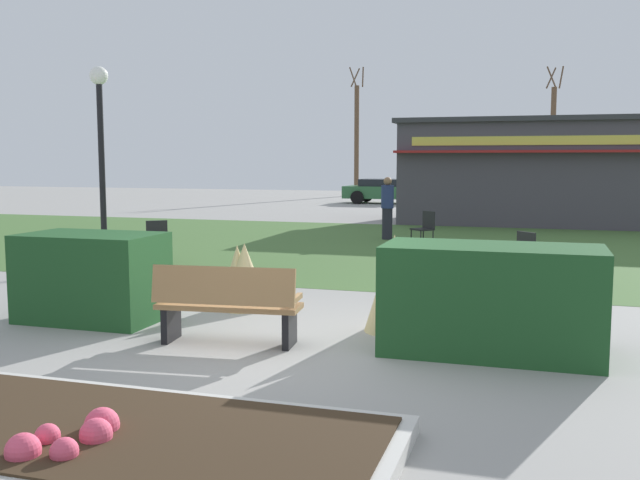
{
  "coord_description": "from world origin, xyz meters",
  "views": [
    {
      "loc": [
        2.76,
        -7.64,
        2.17
      ],
      "look_at": [
        -0.27,
        2.23,
        0.99
      ],
      "focal_mm": 40.01,
      "sensor_mm": 36.0,
      "label": 1
    }
  ],
  "objects_px": {
    "cafe_chair_center": "(158,238)",
    "tree_right_bg": "(552,141)",
    "tree_left_bg": "(357,138)",
    "lamppost_mid": "(101,142)",
    "park_bench": "(227,305)",
    "food_kiosk": "(555,171)",
    "person_strolling": "(387,208)",
    "cafe_chair_east": "(521,252)",
    "parked_car_west_slot": "(387,190)",
    "trash_bin": "(580,307)",
    "cafe_chair_west": "(425,226)"
  },
  "relations": [
    {
      "from": "cafe_chair_east",
      "to": "cafe_chair_center",
      "type": "bearing_deg",
      "value": 178.78
    },
    {
      "from": "person_strolling",
      "to": "parked_car_west_slot",
      "type": "bearing_deg",
      "value": -105.73
    },
    {
      "from": "cafe_chair_east",
      "to": "person_strolling",
      "type": "xyz_separation_m",
      "value": [
        -3.64,
        5.96,
        0.33
      ]
    },
    {
      "from": "park_bench",
      "to": "tree_left_bg",
      "type": "bearing_deg",
      "value": 101.68
    },
    {
      "from": "park_bench",
      "to": "tree_right_bg",
      "type": "bearing_deg",
      "value": 82.95
    },
    {
      "from": "person_strolling",
      "to": "tree_left_bg",
      "type": "height_order",
      "value": "tree_left_bg"
    },
    {
      "from": "cafe_chair_east",
      "to": "cafe_chair_center",
      "type": "relative_size",
      "value": 1.0
    },
    {
      "from": "lamppost_mid",
      "to": "cafe_chair_west",
      "type": "xyz_separation_m",
      "value": [
        5.68,
        5.16,
        -1.99
      ]
    },
    {
      "from": "parked_car_west_slot",
      "to": "tree_left_bg",
      "type": "xyz_separation_m",
      "value": [
        -3.32,
        7.0,
        2.77
      ]
    },
    {
      "from": "food_kiosk",
      "to": "person_strolling",
      "type": "relative_size",
      "value": 6.11
    },
    {
      "from": "cafe_chair_east",
      "to": "person_strolling",
      "type": "height_order",
      "value": "person_strolling"
    },
    {
      "from": "cafe_chair_west",
      "to": "cafe_chair_center",
      "type": "bearing_deg",
      "value": -138.38
    },
    {
      "from": "lamppost_mid",
      "to": "tree_right_bg",
      "type": "relative_size",
      "value": 0.57
    },
    {
      "from": "cafe_chair_east",
      "to": "tree_left_bg",
      "type": "height_order",
      "value": "tree_left_bg"
    },
    {
      "from": "lamppost_mid",
      "to": "tree_right_bg",
      "type": "xyz_separation_m",
      "value": [
        8.94,
        27.86,
        0.63
      ]
    },
    {
      "from": "lamppost_mid",
      "to": "cafe_chair_east",
      "type": "relative_size",
      "value": 4.47
    },
    {
      "from": "tree_left_bg",
      "to": "food_kiosk",
      "type": "bearing_deg",
      "value": -55.48
    },
    {
      "from": "person_strolling",
      "to": "parked_car_west_slot",
      "type": "relative_size",
      "value": 0.4
    },
    {
      "from": "trash_bin",
      "to": "tree_right_bg",
      "type": "bearing_deg",
      "value": 89.81
    },
    {
      "from": "park_bench",
      "to": "cafe_chair_east",
      "type": "height_order",
      "value": "park_bench"
    },
    {
      "from": "lamppost_mid",
      "to": "parked_car_west_slot",
      "type": "xyz_separation_m",
      "value": [
        1.17,
        22.26,
        -1.87
      ]
    },
    {
      "from": "cafe_chair_center",
      "to": "tree_right_bg",
      "type": "height_order",
      "value": "tree_right_bg"
    },
    {
      "from": "cafe_chair_center",
      "to": "tree_right_bg",
      "type": "distance_m",
      "value": 28.4
    },
    {
      "from": "park_bench",
      "to": "lamppost_mid",
      "type": "distance_m",
      "value": 7.18
    },
    {
      "from": "trash_bin",
      "to": "cafe_chair_center",
      "type": "distance_m",
      "value": 9.21
    },
    {
      "from": "lamppost_mid",
      "to": "parked_car_west_slot",
      "type": "distance_m",
      "value": 22.37
    },
    {
      "from": "food_kiosk",
      "to": "tree_left_bg",
      "type": "height_order",
      "value": "tree_left_bg"
    },
    {
      "from": "cafe_chair_center",
      "to": "tree_left_bg",
      "type": "xyz_separation_m",
      "value": [
        -2.91,
        28.47,
        2.88
      ]
    },
    {
      "from": "cafe_chair_west",
      "to": "tree_right_bg",
      "type": "height_order",
      "value": "tree_right_bg"
    },
    {
      "from": "lamppost_mid",
      "to": "trash_bin",
      "type": "distance_m",
      "value": 9.77
    },
    {
      "from": "tree_left_bg",
      "to": "person_strolling",
      "type": "bearing_deg",
      "value": -73.8
    },
    {
      "from": "trash_bin",
      "to": "tree_left_bg",
      "type": "xyz_separation_m",
      "value": [
        -10.99,
        32.88,
        2.96
      ]
    },
    {
      "from": "lamppost_mid",
      "to": "cafe_chair_east",
      "type": "bearing_deg",
      "value": 4.47
    },
    {
      "from": "food_kiosk",
      "to": "parked_car_west_slot",
      "type": "relative_size",
      "value": 2.44
    },
    {
      "from": "park_bench",
      "to": "lamppost_mid",
      "type": "xyz_separation_m",
      "value": [
        -4.9,
        4.85,
        2.04
      ]
    },
    {
      "from": "park_bench",
      "to": "trash_bin",
      "type": "height_order",
      "value": "park_bench"
    },
    {
      "from": "cafe_chair_west",
      "to": "tree_left_bg",
      "type": "height_order",
      "value": "tree_left_bg"
    },
    {
      "from": "tree_right_bg",
      "to": "park_bench",
      "type": "bearing_deg",
      "value": -97.05
    },
    {
      "from": "lamppost_mid",
      "to": "person_strolling",
      "type": "xyz_separation_m",
      "value": [
        4.43,
        6.59,
        -1.65
      ]
    },
    {
      "from": "food_kiosk",
      "to": "cafe_chair_center",
      "type": "relative_size",
      "value": 11.6
    },
    {
      "from": "cafe_chair_east",
      "to": "cafe_chair_center",
      "type": "height_order",
      "value": "same"
    },
    {
      "from": "food_kiosk",
      "to": "person_strolling",
      "type": "height_order",
      "value": "food_kiosk"
    },
    {
      "from": "lamppost_mid",
      "to": "cafe_chair_center",
      "type": "bearing_deg",
      "value": 46.24
    },
    {
      "from": "cafe_chair_center",
      "to": "tree_left_bg",
      "type": "distance_m",
      "value": 28.76
    },
    {
      "from": "lamppost_mid",
      "to": "food_kiosk",
      "type": "height_order",
      "value": "lamppost_mid"
    },
    {
      "from": "park_bench",
      "to": "parked_car_west_slot",
      "type": "distance_m",
      "value": 27.36
    },
    {
      "from": "park_bench",
      "to": "trash_bin",
      "type": "distance_m",
      "value": 4.12
    },
    {
      "from": "cafe_chair_west",
      "to": "tree_right_bg",
      "type": "xyz_separation_m",
      "value": [
        3.26,
        22.69,
        2.61
      ]
    },
    {
      "from": "parked_car_west_slot",
      "to": "tree_right_bg",
      "type": "distance_m",
      "value": 9.9
    },
    {
      "from": "cafe_chair_center",
      "to": "person_strolling",
      "type": "relative_size",
      "value": 0.53
    }
  ]
}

